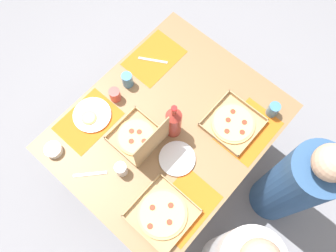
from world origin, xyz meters
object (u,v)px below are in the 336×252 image
cup_clear_right (121,169)px  diner_left_seat (293,185)px  pizza_box_center (162,214)px  cup_dark (115,95)px  condiment_bowl (53,150)px  cup_red (127,80)px  plate_far_right (177,159)px  pizza_box_edge_far (233,123)px  soda_bottle (173,122)px  plate_far_left (92,115)px  cup_clear_left (273,110)px  pizza_box_corner_right (140,138)px

cup_clear_right → diner_left_seat: 1.08m
pizza_box_center → cup_dark: bearing=-115.8°
cup_dark → condiment_bowl: (0.48, -0.03, -0.02)m
cup_red → cup_dark: size_ratio=1.18×
plate_far_right → cup_dark: (-0.04, -0.53, 0.03)m
pizza_box_edge_far → condiment_bowl: size_ratio=3.01×
pizza_box_center → soda_bottle: soda_bottle is taller
pizza_box_center → plate_far_left: 0.71m
plate_far_left → plate_far_right: size_ratio=1.09×
condiment_bowl → pizza_box_edge_far: bearing=140.8°
plate_far_left → soda_bottle: soda_bottle is taller
cup_clear_left → pizza_box_corner_right: bearing=-35.6°
plate_far_right → soda_bottle: size_ratio=0.65×
cup_clear_right → diner_left_seat: bearing=129.8°
cup_clear_left → cup_clear_right: cup_clear_left is taller
plate_far_right → cup_clear_right: size_ratio=2.29×
cup_clear_left → cup_red: bearing=-61.2°
soda_bottle → pizza_box_edge_far: bearing=138.4°
cup_clear_left → cup_clear_right: (0.85, -0.42, -0.00)m
plate_far_left → diner_left_seat: (-0.54, 1.17, -0.25)m
pizza_box_edge_far → pizza_box_center: bearing=3.2°
cup_red → pizza_box_edge_far: bearing=108.6°
condiment_bowl → pizza_box_center: bearing=102.0°
pizza_box_edge_far → condiment_bowl: condiment_bowl is taller
pizza_box_center → diner_left_seat: size_ratio=0.27×
cup_red → cup_clear_left: bearing=118.8°
soda_bottle → cup_clear_left: soda_bottle is taller
condiment_bowl → diner_left_seat: bearing=125.6°
pizza_box_center → condiment_bowl: 0.72m
plate_far_left → cup_red: size_ratio=2.26×
diner_left_seat → cup_red: bearing=-78.1°
pizza_box_center → cup_clear_left: size_ratio=3.16×
plate_far_left → cup_clear_left: bearing=132.6°
cup_dark → cup_clear_right: bearing=49.1°
pizza_box_center → cup_clear_left: bearing=174.1°
plate_far_left → cup_clear_right: bearing=71.8°
plate_far_right → cup_clear_right: (0.26, -0.18, 0.04)m
cup_clear_right → cup_clear_left: bearing=153.7°
cup_red → plate_far_left: bearing=-2.2°
cup_clear_right → condiment_bowl: bearing=-65.0°
pizza_box_corner_right → pizza_box_edge_far: size_ratio=1.01×
cup_clear_right → cup_dark: (-0.30, -0.35, -0.00)m
cup_clear_right → diner_left_seat: size_ratio=0.08×
pizza_box_edge_far → pizza_box_corner_right: bearing=-37.4°
pizza_box_corner_right → cup_dark: (-0.10, -0.30, -0.00)m
cup_dark → diner_left_seat: (-0.36, 1.15, -0.28)m
condiment_bowl → diner_left_seat: (-0.84, 1.17, -0.26)m
pizza_box_corner_right → plate_far_left: bearing=-76.7°
soda_bottle → pizza_box_center: bearing=34.5°
plate_far_left → cup_clear_left: 1.07m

